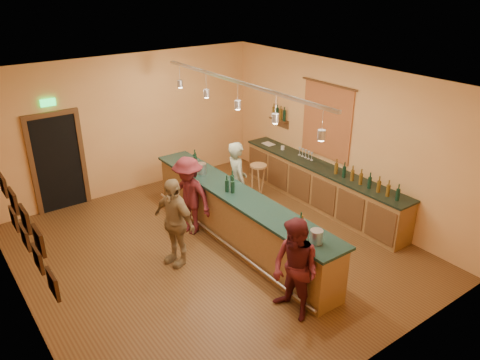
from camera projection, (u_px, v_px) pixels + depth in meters
floor at (214, 251)px, 8.84m from camera, size 7.00×7.00×0.00m
ceiling at (209, 83)px, 7.53m from camera, size 6.50×7.00×0.02m
wall_back at (129, 125)px, 10.76m from camera, size 6.50×0.02×3.20m
wall_front at (371, 267)px, 5.61m from camera, size 6.50×0.02×3.20m
wall_left at (14, 229)px, 6.44m from camera, size 0.02×7.00×3.20m
wall_right at (340, 138)px, 9.93m from camera, size 0.02×7.00×3.20m
doorway at (58, 160)px, 10.02m from camera, size 1.15×0.09×2.48m
tapestry at (327, 122)px, 10.11m from camera, size 0.03×1.40×1.60m
bottle_shelf at (279, 115)px, 11.26m from camera, size 0.17×0.55×0.54m
picture_grid at (26, 228)px, 5.76m from camera, size 0.06×2.20×0.70m
back_counter at (321, 186)px, 10.37m from camera, size 0.60×4.55×1.27m
tasting_bar at (238, 215)px, 8.89m from camera, size 0.73×5.10×1.38m
pendant_track at (238, 91)px, 7.92m from camera, size 0.11×4.60×0.50m
bartender at (237, 181)px, 9.67m from camera, size 0.57×0.72×1.72m
customer_a at (295, 270)px, 6.89m from camera, size 0.66×0.83×1.63m
customer_b at (174, 222)px, 8.18m from camera, size 0.61×1.04×1.65m
customer_c at (189, 196)px, 9.18m from camera, size 0.92×1.18×1.61m
bar_stool at (258, 171)px, 10.72m from camera, size 0.39×0.39×0.80m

